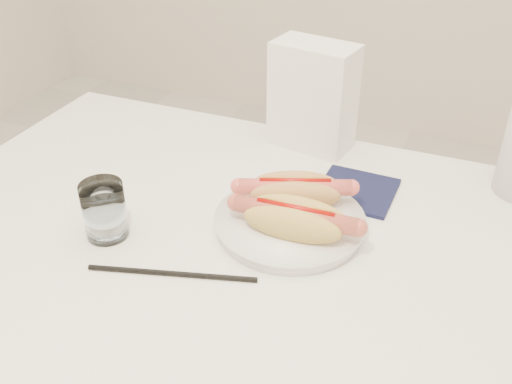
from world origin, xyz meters
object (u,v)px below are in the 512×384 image
at_px(table, 257,277).
at_px(plate, 290,224).
at_px(napkin_box, 313,96).
at_px(hotdog_right, 295,219).
at_px(hotdog_left, 295,191).
at_px(water_glass, 104,210).

distance_m(table, plate, 0.10).
bearing_deg(napkin_box, hotdog_right, -66.39).
bearing_deg(plate, hotdog_left, 100.71).
relative_size(table, hotdog_right, 6.22).
height_order(table, hotdog_left, hotdog_left).
relative_size(hotdog_left, hotdog_right, 0.94).
bearing_deg(hotdog_left, table, -122.36).
distance_m(plate, napkin_box, 0.31).
bearing_deg(table, hotdog_left, 78.65).
height_order(hotdog_right, napkin_box, napkin_box).
relative_size(table, hotdog_left, 6.65).
bearing_deg(hotdog_left, plate, -100.29).
relative_size(hotdog_right, water_glass, 2.09).
bearing_deg(hotdog_right, napkin_box, 101.16).
relative_size(plate, hotdog_right, 1.20).
distance_m(table, hotdog_left, 0.15).
bearing_deg(water_glass, table, 14.09).
distance_m(plate, hotdog_left, 0.06).
distance_m(table, hotdog_right, 0.12).
bearing_deg(water_glass, hotdog_left, 33.72).
distance_m(hotdog_left, hotdog_right, 0.08).
height_order(plate, water_glass, water_glass).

